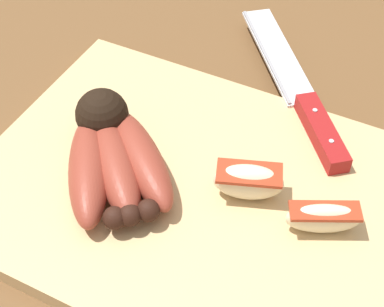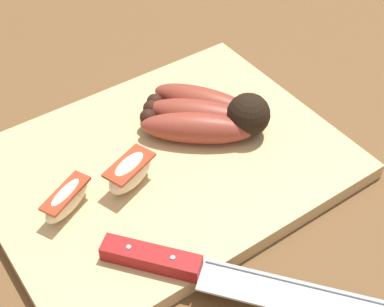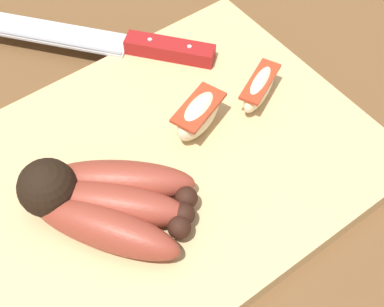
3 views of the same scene
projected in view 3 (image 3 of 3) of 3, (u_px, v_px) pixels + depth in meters
ground_plane at (169, 157)px, 0.56m from camera, size 6.00×6.00×0.00m
cutting_board at (163, 167)px, 0.54m from camera, size 0.41×0.31×0.02m
banana_bunch at (103, 201)px, 0.49m from camera, size 0.15×0.16×0.06m
chefs_knife at (128, 44)px, 0.62m from camera, size 0.20×0.24×0.02m
apple_wedge_near at (259, 88)px, 0.57m from camera, size 0.07×0.05×0.03m
apple_wedge_middle at (196, 113)px, 0.55m from camera, size 0.07×0.05×0.04m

